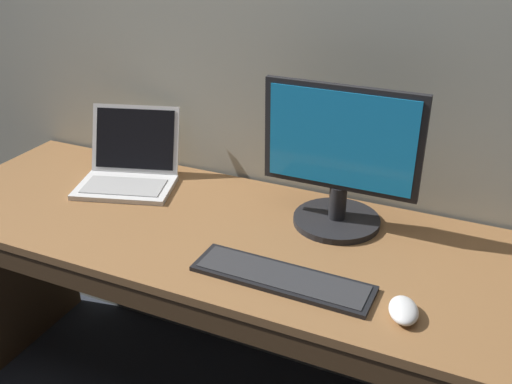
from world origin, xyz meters
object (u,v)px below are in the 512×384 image
object	(u,v)px
laptop_white	(129,168)
external_monitor	(340,166)
wired_keyboard	(282,278)
computer_mouse	(404,310)

from	to	relation	value
laptop_white	external_monitor	world-z (taller)	external_monitor
laptop_white	external_monitor	bearing A→B (deg)	1.19
laptop_white	wired_keyboard	distance (m)	0.76
computer_mouse	laptop_white	bearing A→B (deg)	144.77
laptop_white	computer_mouse	world-z (taller)	laptop_white
external_monitor	wired_keyboard	xyz separation A→B (m)	(-0.04, -0.33, -0.18)
laptop_white	computer_mouse	bearing A→B (deg)	-18.47
laptop_white	wired_keyboard	bearing A→B (deg)	-24.70
external_monitor	computer_mouse	size ratio (longest dim) A/B	4.34
wired_keyboard	computer_mouse	size ratio (longest dim) A/B	4.52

